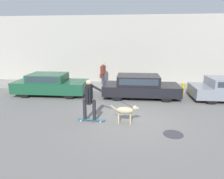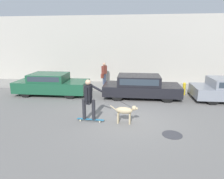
# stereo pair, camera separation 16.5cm
# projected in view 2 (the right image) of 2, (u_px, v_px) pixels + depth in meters

# --- Properties ---
(ground_plane) EXTENTS (36.00, 36.00, 0.00)m
(ground_plane) POSITION_uv_depth(u_px,v_px,m) (126.00, 118.00, 8.45)
(ground_plane) COLOR slate
(back_wall) EXTENTS (32.00, 0.30, 4.82)m
(back_wall) POSITION_uv_depth(u_px,v_px,m) (132.00, 51.00, 14.16)
(back_wall) COLOR #ADA89E
(back_wall) RESTS_ON ground_plane
(sidewalk_curb) EXTENTS (30.00, 2.16, 0.14)m
(sidewalk_curb) POSITION_uv_depth(u_px,v_px,m) (131.00, 87.00, 13.54)
(sidewalk_curb) COLOR gray
(sidewalk_curb) RESTS_ON ground_plane
(parked_car_0) EXTENTS (4.23, 1.87, 1.26)m
(parked_car_0) POSITION_uv_depth(u_px,v_px,m) (52.00, 84.00, 11.86)
(parked_car_0) COLOR black
(parked_car_0) RESTS_ON ground_plane
(parked_car_1) EXTENTS (4.26, 1.81, 1.28)m
(parked_car_1) POSITION_uv_depth(u_px,v_px,m) (141.00, 87.00, 11.20)
(parked_car_1) COLOR black
(parked_car_1) RESTS_ON ground_plane
(dog) EXTENTS (1.10, 0.31, 0.75)m
(dog) POSITION_uv_depth(u_px,v_px,m) (125.00, 111.00, 7.79)
(dog) COLOR tan
(dog) RESTS_ON ground_plane
(skateboarder) EXTENTS (2.32, 0.60, 1.72)m
(skateboarder) POSITION_uv_depth(u_px,v_px,m) (89.00, 98.00, 7.88)
(skateboarder) COLOR beige
(skateboarder) RESTS_ON ground_plane
(pedestrian_with_bag) EXTENTS (0.36, 0.64, 1.51)m
(pedestrian_with_bag) POSITION_uv_depth(u_px,v_px,m) (104.00, 73.00, 13.74)
(pedestrian_with_bag) COLOR #3D4760
(pedestrian_with_bag) RESTS_ON sidewalk_curb
(manhole_cover) EXTENTS (0.70, 0.70, 0.01)m
(manhole_cover) POSITION_uv_depth(u_px,v_px,m) (172.00, 135.00, 6.95)
(manhole_cover) COLOR #38383D
(manhole_cover) RESTS_ON ground_plane
(fire_hydrant) EXTENTS (0.18, 0.18, 0.75)m
(fire_hydrant) POSITION_uv_depth(u_px,v_px,m) (184.00, 88.00, 11.79)
(fire_hydrant) COLOR gold
(fire_hydrant) RESTS_ON ground_plane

